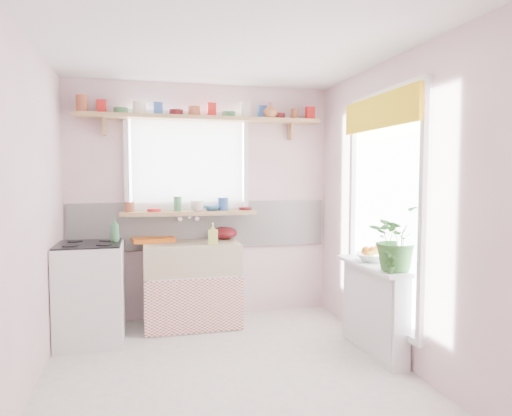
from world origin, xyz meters
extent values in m
plane|color=silver|center=(0.00, 0.00, 0.00)|extent=(3.20, 3.20, 0.00)
plane|color=white|center=(0.00, 0.00, 2.50)|extent=(3.20, 3.20, 0.00)
plane|color=#FFD5DB|center=(0.00, 1.60, 1.25)|extent=(2.80, 0.00, 2.80)
plane|color=#FFD5DB|center=(0.00, -1.60, 1.25)|extent=(2.80, 0.00, 2.80)
plane|color=#FFD5DB|center=(-1.40, 0.00, 1.25)|extent=(0.00, 3.20, 3.20)
plane|color=#FFD5DB|center=(1.40, 0.00, 1.25)|extent=(0.00, 3.20, 3.20)
cube|color=white|center=(0.00, 1.59, 1.00)|extent=(2.74, 0.03, 0.50)
cube|color=#C68086|center=(0.00, 1.58, 0.80)|extent=(2.74, 0.02, 0.12)
cube|color=white|center=(-0.15, 1.60, 1.65)|extent=(1.20, 0.01, 1.00)
cube|color=white|center=(-0.15, 1.53, 1.65)|extent=(1.15, 0.02, 0.95)
cube|color=white|center=(1.40, 0.20, 1.25)|extent=(0.01, 1.10, 1.90)
cube|color=yellow|center=(1.31, 0.20, 2.06)|extent=(0.03, 1.20, 0.28)
cube|color=white|center=(-0.15, 1.30, 0.28)|extent=(0.85, 0.55, 0.55)
cube|color=#CB533B|center=(-0.15, 1.02, 0.28)|extent=(0.95, 0.02, 0.53)
cube|color=beige|center=(-0.15, 1.30, 0.70)|extent=(0.95, 0.55, 0.30)
cylinder|color=silver|center=(-0.15, 1.55, 1.10)|extent=(0.03, 0.22, 0.03)
cube|color=white|center=(-1.10, 1.05, 0.45)|extent=(0.58, 0.58, 0.90)
cube|color=black|center=(-1.10, 1.05, 0.91)|extent=(0.56, 0.56, 0.02)
cylinder|color=black|center=(-1.24, 0.91, 0.92)|extent=(0.14, 0.14, 0.01)
cylinder|color=black|center=(-0.96, 0.91, 0.92)|extent=(0.14, 0.14, 0.01)
cylinder|color=black|center=(-1.24, 1.19, 0.92)|extent=(0.14, 0.14, 0.01)
cylinder|color=black|center=(-0.96, 1.19, 0.92)|extent=(0.14, 0.14, 0.01)
cube|color=white|center=(1.30, 0.20, 0.38)|extent=(0.15, 0.90, 0.75)
cube|color=white|center=(1.27, 0.20, 0.76)|extent=(0.22, 0.95, 0.03)
cube|color=tan|center=(-0.15, 1.48, 1.14)|extent=(1.40, 0.22, 0.04)
cube|color=tan|center=(0.00, 1.47, 2.12)|extent=(2.52, 0.24, 0.04)
cylinder|color=#A55133|center=(-1.18, 1.47, 2.20)|extent=(0.11, 0.11, 0.12)
cylinder|color=red|center=(-1.00, 1.47, 2.20)|extent=(0.11, 0.11, 0.12)
cylinder|color=#3F7F4C|center=(-0.82, 1.47, 2.17)|extent=(0.11, 0.11, 0.06)
cylinder|color=silver|center=(-0.64, 1.47, 2.20)|extent=(0.11, 0.11, 0.12)
cylinder|color=#3359A5|center=(-0.45, 1.47, 2.20)|extent=(0.11, 0.11, 0.12)
cylinder|color=#590F14|center=(-0.27, 1.47, 2.17)|extent=(0.11, 0.11, 0.06)
cylinder|color=#A55133|center=(-0.09, 1.47, 2.20)|extent=(0.11, 0.11, 0.12)
cylinder|color=red|center=(0.09, 1.47, 2.20)|extent=(0.11, 0.11, 0.12)
cylinder|color=#3F7F4C|center=(0.27, 1.47, 2.17)|extent=(0.11, 0.11, 0.06)
cylinder|color=silver|center=(0.45, 1.47, 2.20)|extent=(0.11, 0.11, 0.12)
cylinder|color=#3359A5|center=(0.64, 1.47, 2.20)|extent=(0.11, 0.11, 0.12)
cylinder|color=#590F14|center=(0.82, 1.47, 2.17)|extent=(0.11, 0.11, 0.06)
cylinder|color=#A55133|center=(1.00, 1.47, 2.20)|extent=(0.11, 0.11, 0.12)
cylinder|color=red|center=(1.18, 1.47, 2.20)|extent=(0.11, 0.11, 0.12)
cylinder|color=#A55133|center=(-0.77, 1.48, 1.22)|extent=(0.11, 0.11, 0.12)
cylinder|color=red|center=(-0.52, 1.48, 1.22)|extent=(0.11, 0.11, 0.12)
cylinder|color=#3F7F4C|center=(-0.27, 1.48, 1.19)|extent=(0.11, 0.11, 0.06)
cylinder|color=silver|center=(-0.03, 1.48, 1.22)|extent=(0.11, 0.11, 0.12)
cylinder|color=#3359A5|center=(0.22, 1.48, 1.22)|extent=(0.11, 0.11, 0.12)
cylinder|color=#590F14|center=(0.47, 1.48, 1.19)|extent=(0.11, 0.11, 0.06)
cube|color=orange|center=(-0.53, 1.50, 0.87)|extent=(0.46, 0.37, 0.04)
ellipsoid|color=#570E15|center=(0.22, 1.50, 0.91)|extent=(0.29, 0.29, 0.13)
imported|color=#366F2C|center=(1.33, -0.09, 1.03)|extent=(0.56, 0.52, 0.52)
imported|color=silver|center=(1.33, 0.30, 0.81)|extent=(0.37, 0.37, 0.07)
imported|color=#2F5F26|center=(1.21, -0.20, 0.87)|extent=(0.11, 0.07, 0.20)
imported|color=#CBD960|center=(0.05, 1.15, 0.96)|extent=(0.11, 0.11, 0.21)
imported|color=beige|center=(-0.07, 1.42, 1.21)|extent=(0.17, 0.17, 0.11)
imported|color=#2D6193|center=(0.08, 1.47, 1.19)|extent=(0.19, 0.19, 0.05)
imported|color=#B76938|center=(0.71, 1.41, 2.22)|extent=(0.17, 0.17, 0.16)
imported|color=#3F7F52|center=(-0.88, 1.10, 1.03)|extent=(0.10, 0.10, 0.23)
sphere|color=orange|center=(1.33, 0.30, 0.87)|extent=(0.08, 0.08, 0.08)
sphere|color=orange|center=(1.39, 0.33, 0.87)|extent=(0.08, 0.08, 0.08)
sphere|color=orange|center=(1.28, 0.32, 0.87)|extent=(0.08, 0.08, 0.08)
cylinder|color=yellow|center=(1.35, 0.25, 0.88)|extent=(0.18, 0.04, 0.10)
camera|label=1|loc=(-0.62, -3.30, 1.52)|focal=32.00mm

